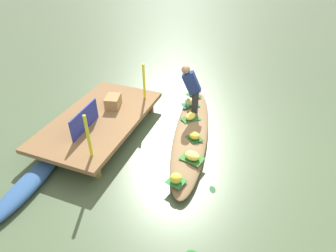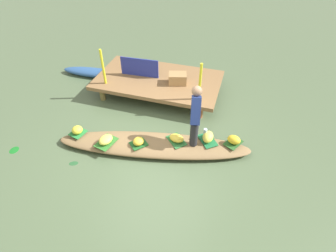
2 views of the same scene
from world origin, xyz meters
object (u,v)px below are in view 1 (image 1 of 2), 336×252
at_px(banana_bunch_2, 191,116).
at_px(banana_bunch_3, 176,178).
at_px(moored_boat, 28,185).
at_px(banana_bunch_1, 192,156).
at_px(water_bottle, 188,102).
at_px(produce_crate, 113,101).
at_px(banana_bunch_4, 191,102).
at_px(banana_bunch_0, 195,136).
at_px(vendor_person, 192,87).
at_px(market_banner, 85,120).
at_px(banana_bunch_5, 194,93).
at_px(vendor_boat, 191,134).

relative_size(banana_bunch_2, banana_bunch_3, 1.36).
height_order(moored_boat, banana_bunch_1, banana_bunch_1).
height_order(water_bottle, produce_crate, produce_crate).
distance_m(banana_bunch_3, banana_bunch_4, 2.75).
distance_m(moored_boat, banana_bunch_2, 3.76).
height_order(banana_bunch_3, banana_bunch_4, banana_bunch_4).
distance_m(banana_bunch_0, water_bottle, 1.37).
bearing_deg(banana_bunch_3, moored_boat, 110.88).
relative_size(vendor_person, market_banner, 1.21).
xyz_separation_m(banana_bunch_5, water_bottle, (-0.59, -0.03, 0.03)).
bearing_deg(moored_boat, vendor_boat, -45.99).
xyz_separation_m(banana_bunch_3, banana_bunch_4, (2.69, 0.57, 0.01)).
relative_size(vendor_boat, market_banner, 3.99).
relative_size(banana_bunch_2, banana_bunch_4, 0.98).
relative_size(moored_boat, banana_bunch_3, 9.08).
bearing_deg(banana_bunch_1, banana_bunch_5, 16.48).
distance_m(vendor_boat, banana_bunch_4, 1.14).
height_order(vendor_boat, produce_crate, produce_crate).
relative_size(vendor_boat, moored_boat, 1.97).
xyz_separation_m(banana_bunch_5, vendor_person, (-0.80, -0.17, 0.60)).
height_order(banana_bunch_5, water_bottle, water_bottle).
xyz_separation_m(banana_bunch_2, market_banner, (-1.52, 1.88, 0.40)).
xyz_separation_m(vendor_person, market_banner, (-1.85, 1.78, -0.22)).
xyz_separation_m(banana_bunch_0, banana_bunch_2, (0.71, 0.31, -0.00)).
relative_size(banana_bunch_2, vendor_person, 0.25).
bearing_deg(banana_bunch_2, banana_bunch_1, -161.16).
xyz_separation_m(banana_bunch_4, market_banner, (-2.14, 1.69, 0.37)).
distance_m(banana_bunch_0, banana_bunch_4, 1.42).
bearing_deg(produce_crate, vendor_person, -64.57).
bearing_deg(banana_bunch_3, banana_bunch_1, -6.97).
relative_size(banana_bunch_1, banana_bunch_3, 1.41).
height_order(banana_bunch_1, banana_bunch_2, banana_bunch_1).
bearing_deg(water_bottle, banana_bunch_1, -159.69).
distance_m(moored_boat, banana_bunch_0, 3.43).
bearing_deg(vendor_person, banana_bunch_2, -162.21).
height_order(banana_bunch_2, market_banner, market_banner).
relative_size(banana_bunch_1, banana_bunch_5, 1.18).
height_order(moored_boat, vendor_person, vendor_person).
xyz_separation_m(vendor_boat, banana_bunch_4, (1.06, 0.35, 0.20)).
height_order(banana_bunch_5, produce_crate, produce_crate).
xyz_separation_m(banana_bunch_1, water_bottle, (1.91, 0.71, 0.05)).
bearing_deg(banana_bunch_1, market_banner, 93.81).
height_order(water_bottle, market_banner, market_banner).
height_order(moored_boat, banana_bunch_3, banana_bunch_3).
relative_size(banana_bunch_3, market_banner, 0.22).
bearing_deg(produce_crate, market_banner, 176.05).
distance_m(banana_bunch_1, banana_bunch_4, 2.09).
bearing_deg(water_bottle, vendor_boat, -158.03).
bearing_deg(produce_crate, moored_boat, 171.77).
bearing_deg(banana_bunch_5, banana_bunch_1, -163.52).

